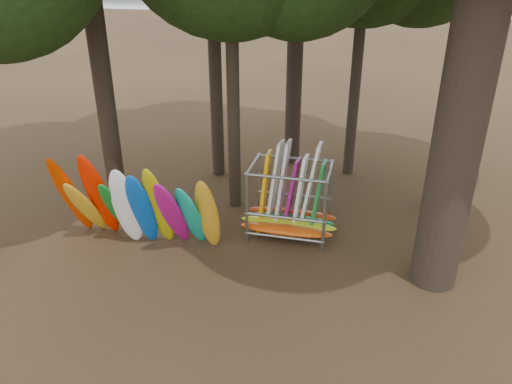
# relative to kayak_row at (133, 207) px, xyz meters

# --- Properties ---
(ground) EXTENTS (120.00, 120.00, 0.00)m
(ground) POSITION_rel_kayak_row_xyz_m (3.34, 0.00, -1.28)
(ground) COLOR #47331E
(ground) RESTS_ON ground
(lake) EXTENTS (160.00, 160.00, 0.00)m
(lake) POSITION_rel_kayak_row_xyz_m (3.34, 60.00, -1.28)
(lake) COLOR gray
(lake) RESTS_ON ground
(kayak_row) EXTENTS (4.87, 1.95, 3.09)m
(kayak_row) POSITION_rel_kayak_row_xyz_m (0.00, 0.00, 0.00)
(kayak_row) COLOR #C32F00
(kayak_row) RESTS_ON ground
(storage_rack) EXTENTS (2.90, 1.59, 2.91)m
(storage_rack) POSITION_rel_kayak_row_xyz_m (4.15, 1.75, -0.25)
(storage_rack) COLOR gray
(storage_rack) RESTS_ON ground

